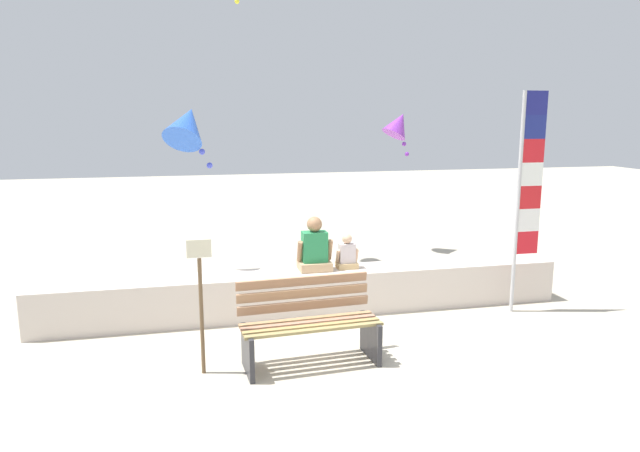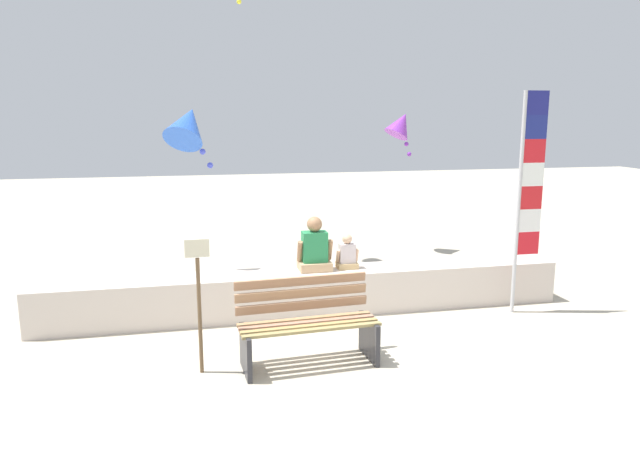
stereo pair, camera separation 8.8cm
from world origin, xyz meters
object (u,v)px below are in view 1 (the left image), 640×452
at_px(person_child, 347,255).
at_px(flag_banner, 526,187).
at_px(sign_post, 201,296).
at_px(kite_purple, 398,124).
at_px(kite_blue, 187,125).
at_px(park_bench, 309,326).
at_px(person_adult, 314,249).

height_order(person_child, flag_banner, flag_banner).
distance_m(person_child, sign_post, 2.54).
distance_m(flag_banner, kite_purple, 3.82).
xyz_separation_m(kite_blue, sign_post, (0.06, -2.31, -1.65)).
xyz_separation_m(person_child, sign_post, (-1.96, -1.61, 0.07)).
height_order(park_bench, person_child, person_child).
height_order(person_adult, kite_purple, kite_purple).
height_order(person_child, kite_purple, kite_purple).
bearing_deg(person_child, sign_post, -140.54).
bearing_deg(kite_blue, person_child, -18.96).
bearing_deg(park_bench, person_child, 61.85).
bearing_deg(sign_post, kite_blue, 91.44).
distance_m(person_child, kite_purple, 3.99).
relative_size(person_adult, flag_banner, 0.25).
xyz_separation_m(person_adult, flag_banner, (2.68, -0.61, 0.83)).
relative_size(person_child, sign_post, 0.33).
bearing_deg(flag_banner, person_adult, 167.25).
height_order(person_adult, person_child, person_adult).
relative_size(person_adult, kite_purple, 0.81).
distance_m(park_bench, person_child, 1.85).
bearing_deg(sign_post, flag_banner, 13.53).
bearing_deg(park_bench, person_adult, 75.60).
distance_m(kite_purple, sign_post, 6.29).
relative_size(park_bench, flag_banner, 0.52).
bearing_deg(kite_blue, kite_purple, 32.05).
height_order(person_adult, flag_banner, flag_banner).
bearing_deg(kite_purple, flag_banner, -84.22).
xyz_separation_m(flag_banner, kite_purple, (-0.38, 3.72, 0.74)).
relative_size(person_adult, kite_blue, 0.76).
bearing_deg(flag_banner, person_child, 164.81).
height_order(kite_purple, kite_blue, kite_blue).
distance_m(person_adult, flag_banner, 2.87).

